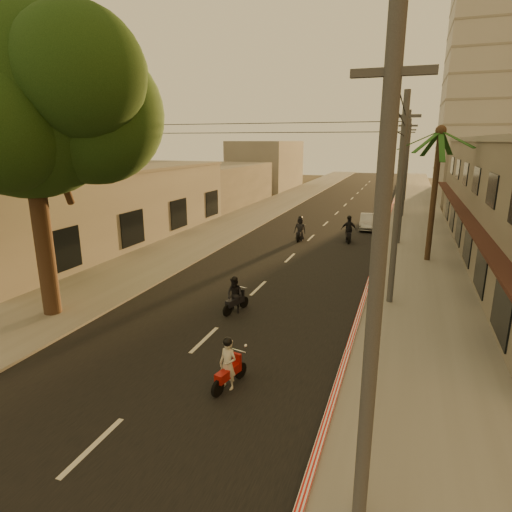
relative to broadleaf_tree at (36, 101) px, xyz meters
The scene contains 18 objects.
ground 10.96m from the broadleaf_tree, 17.97° to the right, with size 160.00×160.00×0.00m, color #383023.
road 20.84m from the broadleaf_tree, 69.68° to the left, with size 10.00×140.00×0.02m, color black.
sidewalk_right 24.26m from the broadleaf_tree, 51.68° to the left, with size 5.00×140.00×0.12m, color slate.
sidewalk_left 19.76m from the broadleaf_tree, 92.85° to the left, with size 5.00×140.00×0.12m, color slate.
curb_stripe 19.30m from the broadleaf_tree, 47.67° to the left, with size 0.20×60.00×0.20m, color red.
left_building 15.15m from the broadleaf_tree, 121.87° to the left, with size 8.20×24.20×5.20m.
distant_tower 58.67m from the broadleaf_tree, 67.22° to the left, with size 12.10×12.10×28.00m.
broadleaf_tree is the anchor object (origin of this frame).
palm_tree 20.18m from the broadleaf_tree, 43.48° to the left, with size 5.00×5.00×8.20m.
utility_poles 22.06m from the broadleaf_tree, 54.34° to the left, with size 1.20×48.26×9.00m.
filler_right 47.87m from the broadleaf_tree, 64.31° to the left, with size 8.00×14.00×6.00m, color gray.
filler_left_near 33.30m from the broadleaf_tree, 103.06° to the left, with size 8.00×14.00×4.40m, color gray.
filler_left_far 50.64m from the broadleaf_tree, 98.43° to the left, with size 8.00×14.00×7.00m, color gray.
scooter_red 11.94m from the broadleaf_tree, 17.44° to the right, with size 0.79×1.64×1.63m.
scooter_mid_a 10.56m from the broadleaf_tree, 21.74° to the left, with size 1.06×1.62×1.63m.
scooter_mid_b 21.23m from the broadleaf_tree, 61.65° to the left, with size 1.25×1.96×1.95m.
scooter_far_a 19.39m from the broadleaf_tree, 70.24° to the left, with size 0.87×1.86×1.83m.
parked_car 26.22m from the broadleaf_tree, 65.64° to the left, with size 1.55×3.85×1.24m, color #95989D.
Camera 1 is at (6.55, -10.84, 7.05)m, focal length 30.00 mm.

